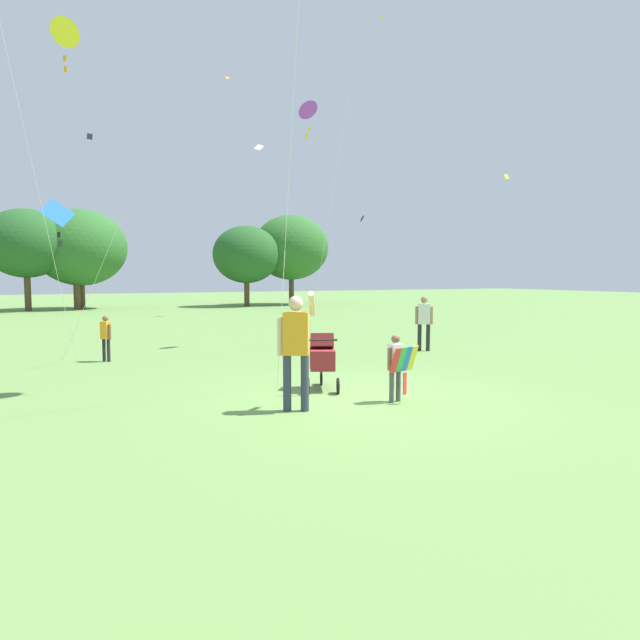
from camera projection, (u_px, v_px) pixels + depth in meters
name	position (u px, v px, depth m)	size (l,w,h in m)	color
ground_plane	(364.00, 399.00, 9.31)	(120.00, 120.00, 0.00)	#668E47
treeline_distant	(102.00, 248.00, 34.11)	(30.46, 5.89, 6.34)	brown
child_with_butterfly_kite	(396.00, 362.00, 9.01)	(0.59, 0.44, 1.11)	#4C4C51
person_adult_flyer	(296.00, 342.00, 8.41)	(0.70, 0.51, 1.84)	#33384C
stroller	(322.00, 356.00, 10.05)	(0.79, 1.11, 1.03)	black
kite_orange_delta	(65.00, 36.00, 12.58)	(1.69, 4.03, 7.89)	yellow
kite_green_novelty	(59.00, 219.00, 13.45)	(1.72, 2.25, 3.96)	blue
kite_blue_high	(308.00, 113.00, 16.03)	(0.71, 2.50, 7.09)	purple
distant_kites_cluster	(165.00, 101.00, 29.20)	(33.97, 13.32, 12.19)	yellow
person_red_shirt	(424.00, 319.00, 15.17)	(0.42, 0.34, 1.50)	#232328
person_sitting_far	(106.00, 334.00, 13.31)	(0.25, 0.31, 1.11)	#232328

